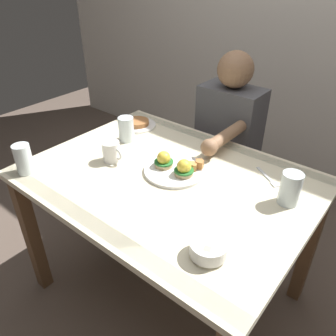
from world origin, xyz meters
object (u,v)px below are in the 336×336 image
eggs_benedict_plate (176,168)px  fork (268,178)px  side_plate (138,124)px  diner_person (226,140)px  water_glass_extra (24,161)px  water_glass_far (126,131)px  coffee_mug (112,151)px  fruit_bowl (209,249)px  dining_table (168,196)px  water_glass_near (290,190)px

eggs_benedict_plate → fork: eggs_benedict_plate is taller
side_plate → diner_person: size_ratio=0.18×
eggs_benedict_plate → fork: 0.39m
water_glass_extra → side_plate: size_ratio=0.66×
water_glass_far → water_glass_extra: size_ratio=0.94×
coffee_mug → water_glass_far: water_glass_far is taller
fork → side_plate: side_plate is taller
water_glass_far → side_plate: (-0.07, 0.15, -0.04)m
water_glass_extra → fruit_bowl: bearing=6.2°
dining_table → water_glass_far: bearing=161.5°
dining_table → water_glass_extra: 0.63m
fork → water_glass_far: bearing=-169.8°
fruit_bowl → dining_table: bearing=144.9°
coffee_mug → fork: (0.62, 0.32, -0.05)m
water_glass_extra → eggs_benedict_plate: bearing=39.1°
water_glass_near → diner_person: 0.71m
fruit_bowl → water_glass_near: size_ratio=0.92×
eggs_benedict_plate → diner_person: 0.57m
coffee_mug → fork: size_ratio=0.80×
fruit_bowl → fork: size_ratio=0.86×
fork → water_glass_near: (0.13, -0.11, 0.06)m
dining_table → water_glass_near: (0.47, 0.15, 0.17)m
fruit_bowl → fork: fruit_bowl is taller
water_glass_extra → dining_table: bearing=36.5°
water_glass_far → side_plate: water_glass_far is taller
fruit_bowl → coffee_mug: (-0.66, 0.21, 0.02)m
fork → water_glass_far: (-0.71, -0.13, 0.05)m
fruit_bowl → water_glass_near: bearing=78.4°
water_glass_extra → fork: bearing=36.4°
coffee_mug → water_glass_far: size_ratio=0.90×
fruit_bowl → side_plate: bearing=146.4°
coffee_mug → water_glass_near: 0.77m
eggs_benedict_plate → water_glass_extra: water_glass_extra is taller
fruit_bowl → side_plate: fruit_bowl is taller
dining_table → water_glass_far: water_glass_far is taller
fork → coffee_mug: bearing=-153.0°
coffee_mug → diner_person: bearing=72.0°
dining_table → fork: (0.34, 0.25, 0.11)m
side_plate → fork: bearing=-2.0°
fruit_bowl → water_glass_near: (0.09, 0.42, 0.03)m
coffee_mug → water_glass_far: bearing=116.9°
coffee_mug → dining_table: bearing=12.8°
water_glass_extra → coffee_mug: bearing=54.3°
water_glass_far → fruit_bowl: bearing=-27.6°
dining_table → water_glass_far: 0.42m
water_glass_far → fork: bearing=10.2°
water_glass_near → dining_table: bearing=-162.8°
dining_table → side_plate: side_plate is taller
eggs_benedict_plate → fork: size_ratio=1.95×
fork → diner_person: size_ratio=0.12×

